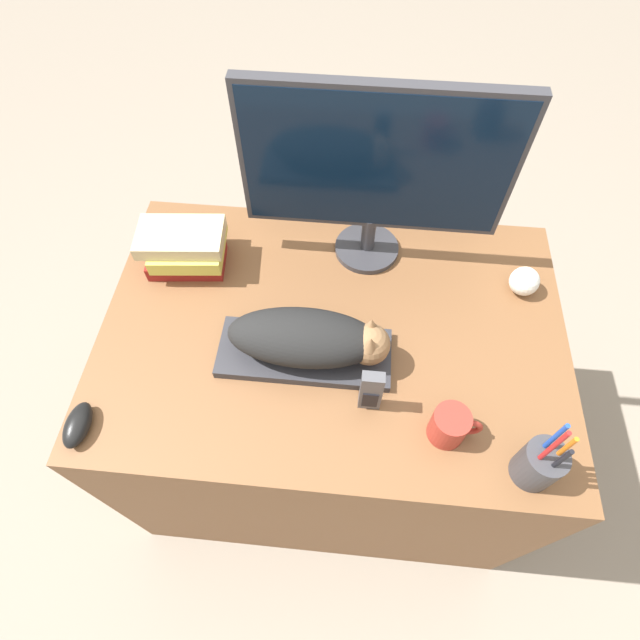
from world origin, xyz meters
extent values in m
plane|color=gray|center=(0.00, 0.00, 0.00)|extent=(12.00, 12.00, 0.00)
cube|color=brown|center=(0.00, 0.39, 0.39)|extent=(1.13, 0.77, 0.78)
cube|color=#2D2D33|center=(-0.06, 0.31, 0.79)|extent=(0.40, 0.15, 0.02)
ellipsoid|color=black|center=(-0.06, 0.31, 0.86)|extent=(0.34, 0.14, 0.12)
sphere|color=olive|center=(0.08, 0.31, 0.85)|extent=(0.09, 0.09, 0.09)
cone|color=olive|center=(0.08, 0.28, 0.90)|extent=(0.03, 0.03, 0.04)
cone|color=olive|center=(0.08, 0.33, 0.90)|extent=(0.03, 0.03, 0.04)
cylinder|color=#333338|center=(0.07, 0.65, 0.78)|extent=(0.17, 0.17, 0.02)
cylinder|color=#333338|center=(0.07, 0.65, 0.84)|extent=(0.04, 0.04, 0.10)
cube|color=#333338|center=(0.07, 0.65, 1.07)|extent=(0.61, 0.03, 0.37)
cube|color=black|center=(0.07, 0.64, 1.07)|extent=(0.59, 0.01, 0.35)
ellipsoid|color=black|center=(-0.52, 0.09, 0.80)|extent=(0.05, 0.10, 0.04)
cylinder|color=#9E2D23|center=(0.26, 0.15, 0.82)|extent=(0.08, 0.08, 0.09)
torus|color=#9E2D23|center=(0.30, 0.15, 0.82)|extent=(0.06, 0.01, 0.06)
cylinder|color=#38383D|center=(0.43, 0.08, 0.83)|extent=(0.08, 0.08, 0.11)
cylinder|color=orange|center=(0.45, 0.09, 0.89)|extent=(0.01, 0.01, 0.14)
cylinder|color=#1E47B2|center=(0.42, 0.10, 0.90)|extent=(0.01, 0.01, 0.17)
cylinder|color=#B21E1E|center=(0.41, 0.08, 0.92)|extent=(0.01, 0.01, 0.19)
cylinder|color=black|center=(0.43, 0.06, 0.89)|extent=(0.01, 0.01, 0.14)
sphere|color=silver|center=(0.47, 0.55, 0.81)|extent=(0.07, 0.07, 0.07)
cube|color=#4C4C51|center=(0.09, 0.20, 0.84)|extent=(0.05, 0.02, 0.13)
cube|color=black|center=(0.09, 0.19, 0.82)|extent=(0.03, 0.00, 0.06)
cube|color=maroon|center=(-0.40, 0.55, 0.80)|extent=(0.20, 0.13, 0.04)
cube|color=#CCC14C|center=(-0.39, 0.56, 0.84)|extent=(0.19, 0.18, 0.04)
cube|color=#C6B284|center=(-0.40, 0.56, 0.88)|extent=(0.22, 0.14, 0.04)
camera|label=1|loc=(0.03, -0.25, 1.80)|focal=28.00mm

